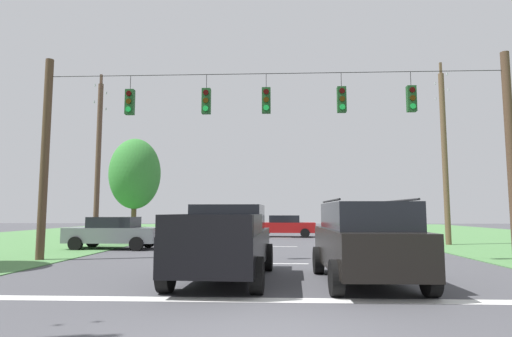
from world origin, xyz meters
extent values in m
cube|color=white|center=(0.00, 2.73, 0.00)|extent=(14.12, 0.45, 0.01)
cube|color=white|center=(0.00, 8.73, 0.00)|extent=(2.50, 0.15, 0.01)
cube|color=white|center=(0.00, 15.87, 0.00)|extent=(2.50, 0.15, 0.01)
cube|color=white|center=(0.00, 23.38, 0.00)|extent=(2.50, 0.15, 0.01)
cube|color=white|center=(0.00, 31.83, 0.00)|extent=(2.50, 0.15, 0.01)
cube|color=white|center=(0.00, 36.47, 0.00)|extent=(2.50, 0.15, 0.01)
cylinder|color=#4E3928|center=(-8.45, 9.30, 3.77)|extent=(0.30, 0.30, 7.55)
cylinder|color=#4E3928|center=(8.50, 9.30, 3.77)|extent=(0.30, 0.30, 7.55)
cylinder|color=black|center=(0.03, 9.30, 6.87)|extent=(16.95, 0.02, 0.02)
cylinder|color=black|center=(-5.29, 9.30, 6.60)|extent=(0.02, 0.02, 0.55)
cube|color=#19471E|center=(-5.29, 9.30, 5.85)|extent=(0.32, 0.24, 0.95)
cylinder|color=#310503|center=(-5.29, 9.16, 6.15)|extent=(0.20, 0.04, 0.20)
cylinder|color=#352203|center=(-5.29, 9.16, 5.85)|extent=(0.20, 0.04, 0.20)
cylinder|color=green|center=(-5.29, 9.16, 5.55)|extent=(0.20, 0.04, 0.20)
cylinder|color=black|center=(-2.41, 9.30, 6.60)|extent=(0.02, 0.02, 0.55)
cube|color=#19471E|center=(-2.41, 9.30, 5.85)|extent=(0.32, 0.24, 0.95)
cylinder|color=#310503|center=(-2.41, 9.16, 6.15)|extent=(0.20, 0.04, 0.20)
cylinder|color=#352203|center=(-2.41, 9.16, 5.85)|extent=(0.20, 0.04, 0.20)
cylinder|color=green|center=(-2.41, 9.16, 5.55)|extent=(0.20, 0.04, 0.20)
cylinder|color=black|center=(-0.18, 9.30, 6.60)|extent=(0.02, 0.02, 0.55)
cube|color=#19471E|center=(-0.18, 9.30, 5.85)|extent=(0.32, 0.24, 0.95)
cylinder|color=#310503|center=(-0.18, 9.16, 6.15)|extent=(0.20, 0.04, 0.20)
cylinder|color=#352203|center=(-0.18, 9.16, 5.85)|extent=(0.20, 0.04, 0.20)
cylinder|color=green|center=(-0.18, 9.16, 5.55)|extent=(0.20, 0.04, 0.20)
cylinder|color=black|center=(2.58, 9.30, 6.60)|extent=(0.02, 0.02, 0.55)
cube|color=#19471E|center=(2.58, 9.30, 5.85)|extent=(0.32, 0.24, 0.95)
cylinder|color=#310503|center=(2.58, 9.16, 6.15)|extent=(0.20, 0.04, 0.20)
cylinder|color=#352203|center=(2.58, 9.16, 5.85)|extent=(0.20, 0.04, 0.20)
cylinder|color=green|center=(2.58, 9.16, 5.55)|extent=(0.20, 0.04, 0.20)
cylinder|color=black|center=(5.10, 9.30, 6.60)|extent=(0.02, 0.02, 0.55)
cube|color=#19471E|center=(5.10, 9.30, 5.85)|extent=(0.32, 0.24, 0.95)
cylinder|color=#310503|center=(5.10, 9.16, 6.15)|extent=(0.20, 0.04, 0.20)
cylinder|color=#352203|center=(5.10, 9.16, 5.85)|extent=(0.20, 0.04, 0.20)
cylinder|color=green|center=(5.10, 9.16, 5.55)|extent=(0.20, 0.04, 0.20)
cube|color=black|center=(-1.19, 5.19, 0.82)|extent=(2.24, 5.49, 0.85)
cube|color=black|center=(-1.16, 5.84, 1.60)|extent=(1.93, 1.98, 0.70)
cube|color=black|center=(-2.19, 3.88, 1.48)|extent=(0.21, 2.38, 0.45)
cube|color=black|center=(-0.31, 3.80, 1.48)|extent=(0.21, 2.38, 0.45)
cube|color=black|center=(-1.31, 2.54, 1.48)|extent=(1.96, 0.19, 0.45)
cylinder|color=black|center=(-2.11, 7.07, 0.40)|extent=(0.32, 0.81, 0.80)
cylinder|color=black|center=(-0.11, 6.98, 0.40)|extent=(0.32, 0.81, 0.80)
cylinder|color=black|center=(-2.27, 3.40, 0.40)|extent=(0.32, 0.81, 0.80)
cylinder|color=black|center=(-0.28, 3.31, 0.40)|extent=(0.32, 0.81, 0.80)
cube|color=black|center=(2.35, 4.80, 0.85)|extent=(2.01, 4.82, 0.95)
cube|color=black|center=(2.35, 4.65, 1.66)|extent=(1.84, 3.22, 0.65)
cylinder|color=black|center=(1.50, 4.64, 2.03)|extent=(0.08, 2.72, 0.05)
cylinder|color=black|center=(3.20, 4.66, 2.03)|extent=(0.08, 2.72, 0.05)
cylinder|color=black|center=(1.35, 6.42, 0.38)|extent=(0.27, 0.76, 0.76)
cylinder|color=black|center=(3.30, 6.44, 0.38)|extent=(0.27, 0.76, 0.76)
cylinder|color=black|center=(1.39, 3.16, 0.38)|extent=(0.27, 0.76, 0.76)
cylinder|color=black|center=(3.34, 3.18, 0.38)|extent=(0.27, 0.76, 0.76)
cube|color=silver|center=(7.02, 24.11, 0.67)|extent=(1.82, 4.31, 0.70)
cube|color=black|center=(7.02, 24.11, 1.27)|extent=(1.63, 2.11, 0.50)
cylinder|color=black|center=(7.92, 22.70, 0.32)|extent=(0.22, 0.64, 0.64)
cylinder|color=black|center=(6.13, 22.69, 0.32)|extent=(0.22, 0.64, 0.64)
cylinder|color=black|center=(7.91, 25.54, 0.32)|extent=(0.22, 0.64, 0.64)
cylinder|color=black|center=(6.11, 25.53, 0.32)|extent=(0.22, 0.64, 0.64)
cube|color=slate|center=(-7.56, 14.05, 0.67)|extent=(4.32, 1.85, 0.70)
cube|color=black|center=(-7.56, 14.05, 1.27)|extent=(2.12, 1.64, 0.50)
cylinder|color=black|center=(-8.99, 13.17, 0.32)|extent=(0.64, 0.23, 0.64)
cylinder|color=black|center=(-8.96, 14.97, 0.32)|extent=(0.64, 0.23, 0.64)
cylinder|color=black|center=(-6.15, 13.14, 0.32)|extent=(0.64, 0.23, 0.64)
cylinder|color=black|center=(-6.13, 14.94, 0.32)|extent=(0.64, 0.23, 0.64)
cube|color=maroon|center=(0.81, 24.26, 0.67)|extent=(4.39, 2.03, 0.70)
cube|color=black|center=(0.81, 24.26, 1.27)|extent=(2.18, 1.73, 0.50)
cylinder|color=black|center=(2.27, 25.08, 0.32)|extent=(0.65, 0.25, 0.64)
cylinder|color=black|center=(2.18, 23.28, 0.32)|extent=(0.65, 0.25, 0.64)
cylinder|color=black|center=(-0.56, 25.23, 0.32)|extent=(0.65, 0.25, 0.64)
cylinder|color=black|center=(-0.66, 23.44, 0.32)|extent=(0.65, 0.25, 0.64)
cylinder|color=brown|center=(9.35, 17.18, 4.69)|extent=(0.30, 0.30, 9.38)
cube|color=brown|center=(9.35, 17.18, 8.98)|extent=(0.12, 0.12, 2.08)
cylinder|color=#B2B7BC|center=(9.35, 18.01, 9.10)|extent=(0.08, 0.08, 0.12)
cylinder|color=#B2B7BC|center=(9.35, 16.35, 9.10)|extent=(0.08, 0.08, 0.12)
cube|color=brown|center=(9.35, 17.18, 8.08)|extent=(0.12, 0.12, 2.22)
cylinder|color=#B2B7BC|center=(9.35, 18.07, 8.20)|extent=(0.08, 0.08, 0.12)
cylinder|color=#B2B7BC|center=(9.35, 16.30, 8.20)|extent=(0.08, 0.08, 0.12)
cylinder|color=brown|center=(-9.24, 15.88, 4.32)|extent=(0.27, 0.27, 8.64)
cube|color=brown|center=(-9.24, 15.88, 8.24)|extent=(0.12, 0.12, 1.87)
cylinder|color=#B2B7BC|center=(-9.24, 16.63, 8.36)|extent=(0.08, 0.08, 0.12)
cylinder|color=#B2B7BC|center=(-9.24, 15.13, 8.36)|extent=(0.08, 0.08, 0.12)
cube|color=brown|center=(-9.24, 15.88, 7.34)|extent=(0.12, 0.12, 1.91)
cylinder|color=#B2B7BC|center=(-9.24, 16.64, 7.46)|extent=(0.08, 0.08, 0.12)
cylinder|color=#B2B7BC|center=(-9.24, 15.12, 7.46)|extent=(0.08, 0.08, 0.12)
cylinder|color=brown|center=(-10.13, 24.46, 1.57)|extent=(0.37, 0.37, 3.14)
ellipsoid|color=#357F34|center=(-10.13, 24.46, 4.56)|extent=(3.70, 3.70, 5.17)
camera|label=1|loc=(0.11, -5.91, 1.75)|focal=29.58mm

